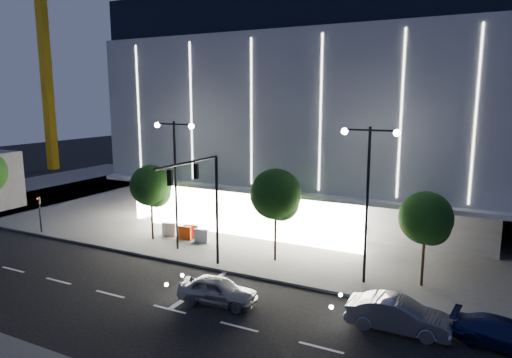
{
  "coord_description": "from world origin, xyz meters",
  "views": [
    {
      "loc": [
        15.56,
        -18.73,
        10.5
      ],
      "look_at": [
        1.64,
        8.93,
        5.0
      ],
      "focal_mm": 32.0,
      "sensor_mm": 36.0,
      "label": 1
    }
  ],
  "objects_px": {
    "barrier_a": "(184,233)",
    "barrier_d": "(201,236)",
    "car_lead": "(218,290)",
    "barrier_b": "(169,229)",
    "barrier_c": "(191,231)",
    "car_second": "(398,315)",
    "tree_mid": "(276,197)",
    "street_lamp_east": "(368,182)",
    "tree_right": "(426,221)",
    "street_lamp_west": "(175,166)",
    "ped_signal_far": "(40,210)",
    "car_third": "(505,334)",
    "tower_crane": "(48,26)",
    "traffic_mast": "(204,193)",
    "tree_left": "(151,188)"
  },
  "relations": [
    {
      "from": "barrier_a",
      "to": "barrier_d",
      "type": "xyz_separation_m",
      "value": [
        1.57,
        -0.06,
        0.0
      ]
    },
    {
      "from": "car_lead",
      "to": "barrier_b",
      "type": "xyz_separation_m",
      "value": [
        -9.24,
        8.05,
        -0.06
      ]
    },
    {
      "from": "barrier_c",
      "to": "car_second",
      "type": "bearing_deg",
      "value": -36.41
    },
    {
      "from": "tree_mid",
      "to": "barrier_c",
      "type": "bearing_deg",
      "value": 169.08
    },
    {
      "from": "car_second",
      "to": "barrier_c",
      "type": "distance_m",
      "value": 17.71
    },
    {
      "from": "tree_mid",
      "to": "car_second",
      "type": "relative_size",
      "value": 1.33
    },
    {
      "from": "street_lamp_east",
      "to": "tree_right",
      "type": "xyz_separation_m",
      "value": [
        3.03,
        1.02,
        -2.07
      ]
    },
    {
      "from": "street_lamp_west",
      "to": "tree_mid",
      "type": "relative_size",
      "value": 1.46
    },
    {
      "from": "ped_signal_far",
      "to": "tree_mid",
      "type": "distance_m",
      "value": 19.35
    },
    {
      "from": "barrier_b",
      "to": "tree_mid",
      "type": "bearing_deg",
      "value": -20.41
    },
    {
      "from": "street_lamp_west",
      "to": "tree_mid",
      "type": "height_order",
      "value": "street_lamp_west"
    },
    {
      "from": "tree_right",
      "to": "car_third",
      "type": "height_order",
      "value": "tree_right"
    },
    {
      "from": "ped_signal_far",
      "to": "barrier_d",
      "type": "xyz_separation_m",
      "value": [
        12.71,
        3.42,
        -1.24
      ]
    },
    {
      "from": "barrier_d",
      "to": "street_lamp_west",
      "type": "bearing_deg",
      "value": -114.26
    },
    {
      "from": "tree_right",
      "to": "barrier_c",
      "type": "bearing_deg",
      "value": 174.93
    },
    {
      "from": "tower_crane",
      "to": "car_second",
      "type": "xyz_separation_m",
      "value": [
        53.56,
        -26.49,
        -19.74
      ]
    },
    {
      "from": "car_second",
      "to": "barrier_c",
      "type": "bearing_deg",
      "value": 65.6
    },
    {
      "from": "car_third",
      "to": "tree_right",
      "type": "bearing_deg",
      "value": 45.12
    },
    {
      "from": "ped_signal_far",
      "to": "car_third",
      "type": "distance_m",
      "value": 32.1
    },
    {
      "from": "car_third",
      "to": "barrier_c",
      "type": "relative_size",
      "value": 3.88
    },
    {
      "from": "street_lamp_west",
      "to": "barrier_c",
      "type": "distance_m",
      "value": 5.9
    },
    {
      "from": "street_lamp_west",
      "to": "tower_crane",
      "type": "height_order",
      "value": "tower_crane"
    },
    {
      "from": "traffic_mast",
      "to": "tree_mid",
      "type": "xyz_separation_m",
      "value": [
        3.03,
        3.68,
        -0.69
      ]
    },
    {
      "from": "barrier_c",
      "to": "barrier_a",
      "type": "bearing_deg",
      "value": -127.83
    },
    {
      "from": "barrier_b",
      "to": "ped_signal_far",
      "type": "bearing_deg",
      "value": -171.86
    },
    {
      "from": "traffic_mast",
      "to": "tower_crane",
      "type": "distance_m",
      "value": 51.04
    },
    {
      "from": "tree_left",
      "to": "car_third",
      "type": "xyz_separation_m",
      "value": [
        22.96,
        -5.02,
        -3.41
      ]
    },
    {
      "from": "street_lamp_west",
      "to": "barrier_b",
      "type": "relative_size",
      "value": 8.18
    },
    {
      "from": "tree_mid",
      "to": "barrier_b",
      "type": "relative_size",
      "value": 5.59
    },
    {
      "from": "tree_mid",
      "to": "barrier_b",
      "type": "distance_m",
      "value": 10.21
    },
    {
      "from": "car_second",
      "to": "barrier_b",
      "type": "distance_m",
      "value": 19.27
    },
    {
      "from": "ped_signal_far",
      "to": "barrier_a",
      "type": "height_order",
      "value": "ped_signal_far"
    },
    {
      "from": "tower_crane",
      "to": "car_second",
      "type": "distance_m",
      "value": 62.94
    },
    {
      "from": "traffic_mast",
      "to": "street_lamp_east",
      "type": "height_order",
      "value": "street_lamp_east"
    },
    {
      "from": "traffic_mast",
      "to": "tower_crane",
      "type": "xyz_separation_m",
      "value": [
        -41.92,
        24.66,
        15.48
      ]
    },
    {
      "from": "tree_mid",
      "to": "barrier_d",
      "type": "xyz_separation_m",
      "value": [
        -6.32,
        0.9,
        -3.68
      ]
    },
    {
      "from": "traffic_mast",
      "to": "tree_left",
      "type": "xyz_separation_m",
      "value": [
        -6.97,
        3.68,
        -0.99
      ]
    },
    {
      "from": "traffic_mast",
      "to": "barrier_a",
      "type": "xyz_separation_m",
      "value": [
        -4.87,
        4.64,
        -4.38
      ]
    },
    {
      "from": "tree_left",
      "to": "barrier_b",
      "type": "height_order",
      "value": "tree_left"
    },
    {
      "from": "tree_left",
      "to": "barrier_a",
      "type": "xyz_separation_m",
      "value": [
        2.11,
        0.96,
        -3.38
      ]
    },
    {
      "from": "traffic_mast",
      "to": "tower_crane",
      "type": "bearing_deg",
      "value": 149.53
    },
    {
      "from": "tree_left",
      "to": "barrier_c",
      "type": "relative_size",
      "value": 5.2
    },
    {
      "from": "street_lamp_east",
      "to": "car_lead",
      "type": "relative_size",
      "value": 2.15
    },
    {
      "from": "barrier_c",
      "to": "tower_crane",
      "type": "bearing_deg",
      "value": 139.23
    },
    {
      "from": "tower_crane",
      "to": "barrier_c",
      "type": "distance_m",
      "value": 46.53
    },
    {
      "from": "tower_crane",
      "to": "car_lead",
      "type": "bearing_deg",
      "value": -31.87
    },
    {
      "from": "tree_right",
      "to": "barrier_d",
      "type": "height_order",
      "value": "tree_right"
    },
    {
      "from": "tower_crane",
      "to": "barrier_c",
      "type": "bearing_deg",
      "value": -27.61
    },
    {
      "from": "street_lamp_east",
      "to": "barrier_d",
      "type": "height_order",
      "value": "street_lamp_east"
    },
    {
      "from": "ped_signal_far",
      "to": "tree_left",
      "type": "distance_m",
      "value": 9.61
    }
  ]
}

